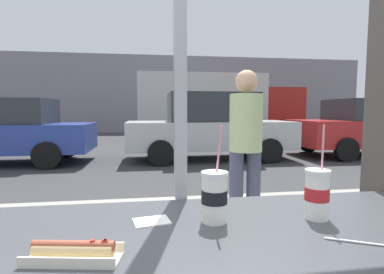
# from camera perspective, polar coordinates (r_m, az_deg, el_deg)

# --- Properties ---
(ground_plane) EXTENTS (60.00, 60.00, 0.00)m
(ground_plane) POSITION_cam_1_polar(r_m,az_deg,el_deg) (9.30, -7.48, -3.30)
(ground_plane) COLOR #38383A
(sidewalk_strip) EXTENTS (16.00, 2.80, 0.11)m
(sidewalk_strip) POSITION_cam_1_polar(r_m,az_deg,el_deg) (3.09, -5.39, -19.74)
(sidewalk_strip) COLOR #9E998E
(sidewalk_strip) RESTS_ON ground
(window_wall) EXTENTS (2.70, 0.20, 2.90)m
(window_wall) POSITION_cam_1_polar(r_m,az_deg,el_deg) (1.36, -2.35, 24.51)
(window_wall) COLOR #423D38
(window_wall) RESTS_ON ground
(building_facade_far) EXTENTS (28.00, 1.20, 4.74)m
(building_facade_far) POSITION_cam_1_polar(r_m,az_deg,el_deg) (19.32, -8.06, 8.08)
(building_facade_far) COLOR gray
(building_facade_far) RESTS_ON ground
(soda_cup_left) EXTENTS (0.09, 0.09, 0.33)m
(soda_cup_left) POSITION_cam_1_polar(r_m,az_deg,el_deg) (1.03, 4.31, -11.18)
(soda_cup_left) COLOR white
(soda_cup_left) RESTS_ON window_counter
(soda_cup_right) EXTENTS (0.09, 0.09, 0.33)m
(soda_cup_right) POSITION_cam_1_polar(r_m,az_deg,el_deg) (1.15, 22.79, -9.90)
(soda_cup_right) COLOR white
(soda_cup_right) RESTS_ON window_counter
(hotdog_tray_far) EXTENTS (0.25, 0.13, 0.05)m
(hotdog_tray_far) POSITION_cam_1_polar(r_m,az_deg,el_deg) (0.87, -21.67, -19.64)
(hotdog_tray_far) COLOR beige
(hotdog_tray_far) RESTS_ON window_counter
(loose_straw) EXTENTS (0.17, 0.09, 0.01)m
(loose_straw) POSITION_cam_1_polar(r_m,az_deg,el_deg) (1.02, 29.53, -17.16)
(loose_straw) COLOR white
(loose_straw) RESTS_ON window_counter
(napkin_wrapper) EXTENTS (0.14, 0.11, 0.00)m
(napkin_wrapper) POSITION_cam_1_polar(r_m,az_deg,el_deg) (1.07, -7.72, -15.67)
(napkin_wrapper) COLOR white
(napkin_wrapper) RESTS_ON window_counter
(parked_car_blue) EXTENTS (4.46, 1.93, 1.65)m
(parked_car_blue) POSITION_cam_1_polar(r_m,az_deg,el_deg) (8.86, -32.83, 0.99)
(parked_car_blue) COLOR #283D93
(parked_car_blue) RESTS_ON ground
(parked_car_silver) EXTENTS (4.50, 1.89, 1.83)m
(parked_car_silver) POSITION_cam_1_polar(r_m,az_deg,el_deg) (8.24, 3.54, 2.03)
(parked_car_silver) COLOR #BCBCC1
(parked_car_silver) RESTS_ON ground
(parked_car_red) EXTENTS (4.49, 2.07, 1.68)m
(parked_car_red) POSITION_cam_1_polar(r_m,az_deg,el_deg) (10.41, 30.84, 1.69)
(parked_car_red) COLOR red
(parked_car_red) RESTS_ON ground
(box_truck) EXTENTS (7.19, 2.44, 2.91)m
(box_truck) POSITION_cam_1_polar(r_m,az_deg,el_deg) (13.46, 4.68, 6.13)
(box_truck) COLOR beige
(box_truck) RESTS_ON ground
(pedestrian) EXTENTS (0.32, 0.32, 1.63)m
(pedestrian) POSITION_cam_1_polar(r_m,az_deg,el_deg) (2.98, 10.20, -0.89)
(pedestrian) COLOR #40435B
(pedestrian) RESTS_ON sidewalk_strip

